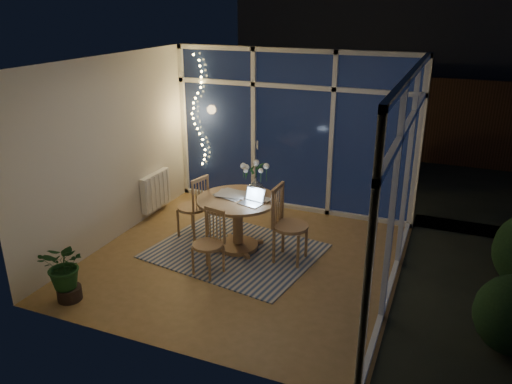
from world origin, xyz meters
TOP-DOWN VIEW (x-y plane):
  - floor at (0.00, 0.00)m, footprint 4.00×4.00m
  - ceiling at (0.00, 0.00)m, footprint 4.00×4.00m
  - wall_back at (0.00, 2.00)m, footprint 4.00×0.04m
  - wall_front at (0.00, -2.00)m, footprint 4.00×0.04m
  - wall_left at (-2.00, 0.00)m, footprint 0.04×4.00m
  - wall_right at (2.00, 0.00)m, footprint 0.04×4.00m
  - window_wall_back at (0.00, 1.96)m, footprint 4.00×0.10m
  - window_wall_right at (1.96, 0.00)m, footprint 0.10×4.00m
  - radiator at (-1.94, 0.90)m, footprint 0.10×0.70m
  - fairy_lights at (-1.65, 1.88)m, footprint 0.24×0.10m
  - garden_patio at (0.50, 5.00)m, footprint 12.00×6.00m
  - garden_fence at (0.00, 5.50)m, footprint 11.00×0.08m
  - neighbour_roof at (0.30, 8.50)m, footprint 7.00×3.00m
  - garden_shrubs at (-0.80, 3.40)m, footprint 0.90×0.90m
  - rug at (-0.20, 0.17)m, footprint 2.41×2.05m
  - dining_table at (-0.20, 0.27)m, footprint 1.27×1.27m
  - chair_left at (-0.98, 0.38)m, footprint 0.53×0.53m
  - chair_right at (0.58, 0.22)m, footprint 0.50×0.50m
  - chair_front at (-0.26, -0.51)m, footprint 0.48×0.48m
  - laptop at (0.04, 0.15)m, footprint 0.35×0.32m
  - flower_vase at (-0.05, 0.56)m, footprint 0.23×0.23m
  - bowl at (0.19, 0.30)m, footprint 0.17×0.17m
  - newspapers at (-0.32, 0.37)m, footprint 0.44×0.34m
  - phone at (-0.25, 0.19)m, footprint 0.11×0.08m
  - potted_plant at (-1.49, -1.65)m, footprint 0.62×0.56m

SIDE VIEW (x-z plane):
  - garden_patio at x=0.50m, z-range -0.11..-0.01m
  - floor at x=0.00m, z-range 0.00..0.00m
  - rug at x=-0.20m, z-range 0.00..0.01m
  - dining_table at x=-0.20m, z-range 0.00..0.76m
  - potted_plant at x=-1.49m, z-range 0.00..0.76m
  - radiator at x=-1.94m, z-range 0.11..0.69m
  - chair_front at x=-0.26m, z-range 0.00..0.87m
  - garden_shrubs at x=-0.80m, z-range 0.00..0.90m
  - chair_left at x=-0.98m, z-range 0.00..0.97m
  - chair_right at x=0.58m, z-range 0.00..1.06m
  - phone at x=-0.25m, z-range 0.76..0.76m
  - newspapers at x=-0.32m, z-range 0.76..0.78m
  - bowl at x=0.19m, z-range 0.76..0.79m
  - flower_vase at x=-0.05m, z-range 0.76..0.97m
  - laptop at x=0.04m, z-range 0.76..0.97m
  - garden_fence at x=0.00m, z-range 0.00..1.80m
  - wall_back at x=0.00m, z-range 0.00..2.60m
  - wall_front at x=0.00m, z-range 0.00..2.60m
  - wall_left at x=-2.00m, z-range 0.00..2.60m
  - wall_right at x=2.00m, z-range 0.00..2.60m
  - window_wall_back at x=0.00m, z-range 0.00..2.60m
  - window_wall_right at x=1.96m, z-range 0.00..2.60m
  - fairy_lights at x=-1.65m, z-range 0.60..2.45m
  - neighbour_roof at x=0.30m, z-range 1.10..3.30m
  - ceiling at x=0.00m, z-range 2.60..2.60m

